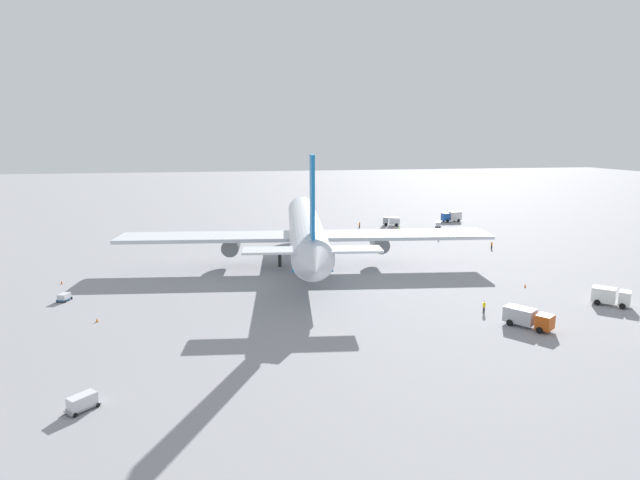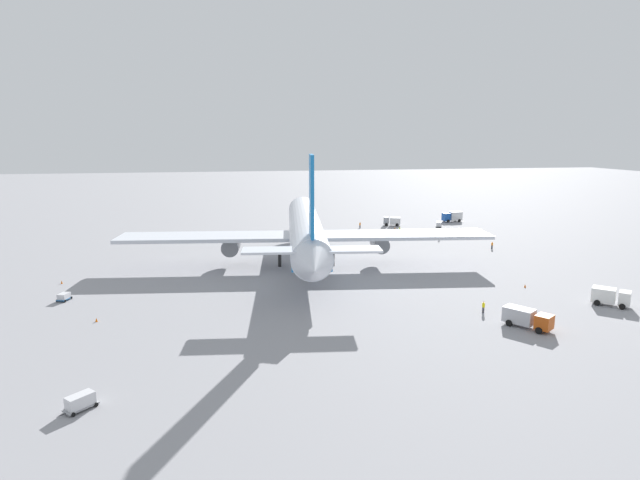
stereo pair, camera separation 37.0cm
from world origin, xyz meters
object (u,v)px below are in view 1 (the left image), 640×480
at_px(ground_worker_2, 359,225).
at_px(traffic_cone_4, 525,286).
at_px(service_truck_0, 392,221).
at_px(baggage_cart_0, 64,297).
at_px(baggage_cart_1, 82,402).
at_px(ground_worker_1, 492,245).
at_px(baggage_cart_2, 438,224).
at_px(traffic_cone_1, 62,282).
at_px(service_truck_1, 527,317).
at_px(ground_worker_3, 439,236).
at_px(ground_worker_0, 484,307).
at_px(traffic_cone_2, 153,242).
at_px(service_truck_4, 610,296).
at_px(traffic_cone_0, 97,320).
at_px(traffic_cone_3, 394,228).
at_px(airliner, 306,230).
at_px(ground_worker_4, 399,230).
at_px(service_truck_3, 452,216).

height_order(ground_worker_2, traffic_cone_4, ground_worker_2).
xyz_separation_m(service_truck_0, traffic_cone_4, (-65.18, -2.02, -1.14)).
relative_size(baggage_cart_0, baggage_cart_1, 0.92).
xyz_separation_m(ground_worker_1, ground_worker_2, (32.85, 22.64, 0.00)).
relative_size(baggage_cart_2, traffic_cone_1, 5.89).
height_order(ground_worker_1, traffic_cone_4, ground_worker_1).
distance_m(service_truck_1, ground_worker_3, 61.56).
distance_m(service_truck_0, ground_worker_0, 76.98).
xyz_separation_m(baggage_cart_0, traffic_cone_1, (10.41, 3.21, -0.38)).
height_order(service_truck_1, traffic_cone_1, service_truck_1).
relative_size(service_truck_1, traffic_cone_2, 11.70).
bearing_deg(service_truck_4, ground_worker_3, 4.55).
height_order(service_truck_0, service_truck_1, service_truck_0).
height_order(service_truck_4, baggage_cart_2, service_truck_4).
distance_m(ground_worker_3, traffic_cone_0, 85.28).
distance_m(service_truck_1, traffic_cone_1, 76.47).
bearing_deg(ground_worker_2, traffic_cone_4, -168.87).
relative_size(baggage_cart_0, traffic_cone_3, 5.27).
relative_size(airliner, service_truck_4, 13.64).
bearing_deg(traffic_cone_2, ground_worker_4, -89.36).
bearing_deg(airliner, service_truck_3, -49.31).
bearing_deg(ground_worker_4, service_truck_1, 174.47).
distance_m(service_truck_4, baggage_cart_1, 73.82).
height_order(ground_worker_3, traffic_cone_3, ground_worker_3).
relative_size(ground_worker_1, ground_worker_3, 0.96).
bearing_deg(baggage_cart_1, service_truck_3, -40.24).
bearing_deg(traffic_cone_0, traffic_cone_2, -1.02).
relative_size(service_truck_3, ground_worker_1, 3.56).
relative_size(service_truck_4, ground_worker_0, 3.02).
height_order(baggage_cart_2, ground_worker_4, ground_worker_4).
bearing_deg(ground_worker_1, baggage_cart_0, 105.01).
height_order(service_truck_3, baggage_cart_1, service_truck_3).
xyz_separation_m(service_truck_4, traffic_cone_2, (63.62, 74.61, -1.20)).
bearing_deg(traffic_cone_4, traffic_cone_2, 52.19).
distance_m(ground_worker_4, traffic_cone_0, 86.25).
xyz_separation_m(service_truck_0, service_truck_1, (-82.70, 8.79, 0.00)).
relative_size(service_truck_0, ground_worker_2, 3.08).
xyz_separation_m(airliner, traffic_cone_4, (-23.32, -34.34, -6.70)).
relative_size(service_truck_4, traffic_cone_4, 9.77).
height_order(airliner, traffic_cone_2, airliner).
relative_size(baggage_cart_0, traffic_cone_4, 5.27).
xyz_separation_m(service_truck_1, baggage_cart_0, (24.44, 64.85, -0.77)).
xyz_separation_m(service_truck_1, traffic_cone_1, (34.84, 68.06, -1.14)).
distance_m(service_truck_4, ground_worker_3, 53.96).
height_order(baggage_cart_0, ground_worker_1, ground_worker_1).
height_order(traffic_cone_0, traffic_cone_1, same).
bearing_deg(baggage_cart_1, traffic_cone_1, 17.22).
relative_size(service_truck_1, service_truck_4, 1.20).
relative_size(ground_worker_0, traffic_cone_3, 3.23).
bearing_deg(traffic_cone_4, service_truck_1, 148.32).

